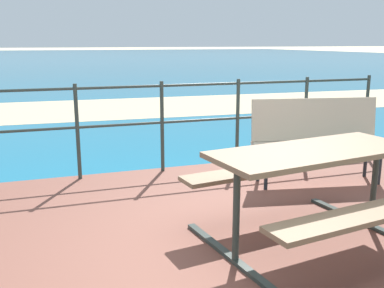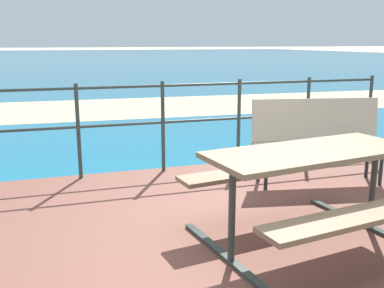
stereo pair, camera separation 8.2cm
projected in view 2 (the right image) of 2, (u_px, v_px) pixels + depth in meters
ground_plane at (249, 273)px, 3.15m from camera, size 240.00×240.00×0.00m
patio_paving at (249, 269)px, 3.14m from camera, size 6.40×5.20×0.06m
sea_water at (62, 59)px, 40.27m from camera, size 90.00×90.00×0.01m
beach_strip at (105, 108)px, 10.82m from camera, size 54.10×5.64×0.01m
picnic_table at (310, 174)px, 3.33m from camera, size 1.78×1.61×0.76m
park_bench at (318, 134)px, 4.91m from camera, size 1.50×0.68×0.92m
railing_fence at (163, 117)px, 5.28m from camera, size 5.94×0.04×1.09m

